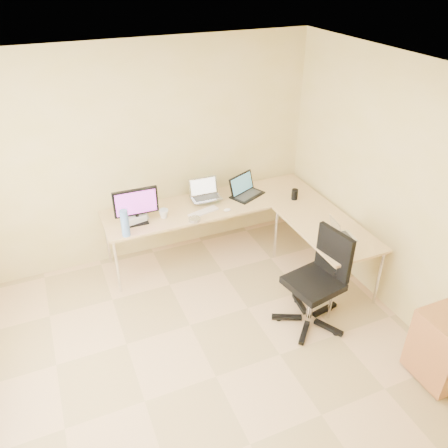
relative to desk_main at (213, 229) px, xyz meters
name	(u,v)px	position (x,y,z in m)	size (l,w,h in m)	color
floor	(216,377)	(-0.72, -1.85, -0.36)	(4.50, 4.50, 0.00)	tan
ceiling	(212,94)	(-0.72, -1.85, 2.24)	(4.50, 4.50, 0.00)	white
wall_back	(142,157)	(-0.72, 0.40, 0.93)	(4.50, 4.50, 0.00)	#D3BB87
wall_right	(424,210)	(1.38, -1.85, 0.93)	(4.50, 4.50, 0.00)	#D3BB87
desk_main	(213,229)	(0.00, 0.00, 0.00)	(2.65, 0.70, 0.73)	tan
desk_return	(324,253)	(0.98, -1.00, 0.00)	(0.70, 1.30, 0.73)	tan
monitor	(136,206)	(-0.95, -0.09, 0.58)	(0.50, 0.16, 0.42)	black
book_stack	(206,194)	(-0.01, 0.20, 0.39)	(0.24, 0.32, 0.05)	#117474
laptop_center	(206,190)	(-0.07, 0.06, 0.53)	(0.36, 0.27, 0.23)	#ABB0C9
laptop_black	(248,186)	(0.47, 0.01, 0.50)	(0.41, 0.30, 0.26)	black
keyboard	(203,212)	(-0.19, -0.17, 0.37)	(0.38, 0.11, 0.02)	silver
mouse	(227,210)	(0.08, -0.24, 0.38)	(0.09, 0.06, 0.03)	white
mug	(164,214)	(-0.65, -0.09, 0.42)	(0.11, 0.11, 0.10)	white
cd_stack	(195,219)	(-0.35, -0.30, 0.38)	(0.14, 0.14, 0.03)	silver
water_bottle	(125,223)	(-1.13, -0.30, 0.52)	(0.09, 0.09, 0.31)	#5C88D2
papers	(138,214)	(-0.91, 0.10, 0.37)	(0.21, 0.30, 0.01)	beige
white_box	(134,218)	(-0.98, -0.05, 0.41)	(0.24, 0.17, 0.09)	silver
desk_fan	(142,204)	(-0.86, 0.06, 0.51)	(0.23, 0.23, 0.29)	white
black_cup	(295,194)	(0.96, -0.30, 0.43)	(0.08, 0.08, 0.13)	black
laptop_return	(344,230)	(0.99, -1.25, 0.46)	(0.23, 0.29, 0.20)	silver
office_chair	(313,284)	(0.45, -1.56, 0.14)	(0.63, 0.63, 1.05)	black
cabinet	(443,348)	(1.13, -2.63, -0.01)	(0.38, 0.48, 0.66)	brown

